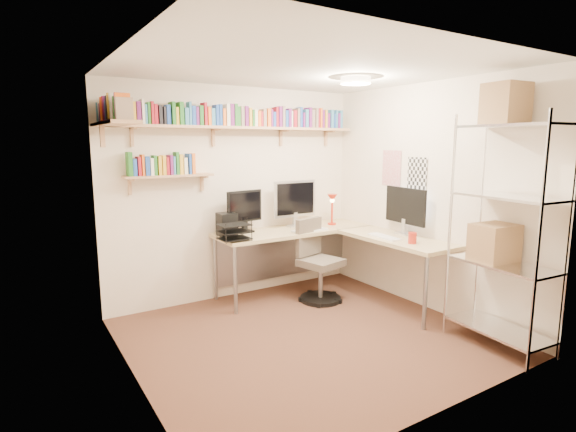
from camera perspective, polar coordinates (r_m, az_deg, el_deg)
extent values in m
plane|color=#4C2F20|center=(4.49, 2.52, -15.05)|extent=(3.20, 3.20, 0.00)
cube|color=beige|center=(5.43, -6.46, 2.88)|extent=(3.20, 0.04, 2.50)
cube|color=beige|center=(3.49, -19.45, -1.16)|extent=(0.04, 3.00, 2.50)
cube|color=beige|center=(5.21, 17.24, 2.26)|extent=(0.04, 3.00, 2.50)
cube|color=beige|center=(3.05, 18.99, -2.59)|extent=(3.20, 0.04, 2.50)
cube|color=white|center=(4.14, 2.78, 18.29)|extent=(3.20, 3.00, 0.04)
cube|color=silver|center=(5.55, 12.99, 5.95)|extent=(0.01, 0.30, 0.42)
cube|color=silver|center=(5.28, 16.06, 5.12)|extent=(0.01, 0.28, 0.38)
cylinder|color=#FFEAC6|center=(4.72, 8.59, 16.61)|extent=(0.30, 0.30, 0.06)
cube|color=tan|center=(5.28, -6.02, 11.08)|extent=(3.05, 0.25, 0.03)
cube|color=tan|center=(4.40, -21.24, 10.88)|extent=(0.25, 1.00, 0.03)
cube|color=tan|center=(5.00, -14.84, 4.96)|extent=(0.95, 0.20, 0.02)
cube|color=tan|center=(4.93, -19.14, 9.94)|extent=(0.03, 0.20, 0.20)
cube|color=tan|center=(5.21, -9.33, 10.26)|extent=(0.03, 0.20, 0.20)
cube|color=tan|center=(5.63, -0.73, 10.30)|extent=(0.03, 0.20, 0.20)
cube|color=tan|center=(6.02, 5.04, 10.20)|extent=(0.03, 0.20, 0.20)
cube|color=white|center=(4.82, -22.17, 12.17)|extent=(0.04, 0.12, 0.23)
cube|color=#246D25|center=(4.83, -21.63, 12.23)|extent=(0.04, 0.13, 0.23)
cube|color=#A81625|center=(4.84, -21.16, 12.31)|extent=(0.03, 0.11, 0.24)
cube|color=white|center=(4.85, -20.68, 12.12)|extent=(0.03, 0.13, 0.21)
cube|color=#6A1C66|center=(4.85, -20.15, 12.08)|extent=(0.04, 0.13, 0.20)
cube|color=#214AAB|center=(4.87, -19.59, 12.34)|extent=(0.04, 0.14, 0.24)
cube|color=gold|center=(4.88, -19.08, 12.25)|extent=(0.03, 0.14, 0.22)
cube|color=#6A1C66|center=(4.89, -18.57, 12.29)|extent=(0.04, 0.14, 0.22)
cube|color=white|center=(4.90, -18.06, 12.45)|extent=(0.02, 0.13, 0.25)
cube|color=teal|center=(4.90, -17.71, 12.18)|extent=(0.02, 0.12, 0.20)
cube|color=#246D25|center=(4.91, -17.37, 12.32)|extent=(0.03, 0.13, 0.22)
cube|color=#A81625|center=(4.92, -17.00, 12.38)|extent=(0.03, 0.15, 0.23)
cube|color=#A81625|center=(4.93, -16.58, 12.25)|extent=(0.03, 0.14, 0.20)
cube|color=black|center=(4.94, -16.03, 12.22)|extent=(0.03, 0.14, 0.20)
cube|color=black|center=(4.96, -15.54, 12.15)|extent=(0.02, 0.14, 0.18)
cube|color=#214AAB|center=(4.97, -15.06, 12.28)|extent=(0.04, 0.11, 0.20)
cube|color=#246D25|center=(4.99, -14.51, 12.49)|extent=(0.03, 0.15, 0.24)
cube|color=gold|center=(5.00, -14.05, 12.18)|extent=(0.03, 0.12, 0.18)
cube|color=#246D25|center=(5.01, -13.55, 12.52)|extent=(0.04, 0.14, 0.24)
cube|color=teal|center=(5.03, -12.93, 12.19)|extent=(0.04, 0.14, 0.18)
cube|color=teal|center=(5.05, -12.45, 12.58)|extent=(0.02, 0.11, 0.25)
cube|color=#214AAB|center=(5.06, -12.03, 12.35)|extent=(0.04, 0.11, 0.21)
cube|color=#6A1C66|center=(5.07, -11.58, 12.30)|extent=(0.03, 0.11, 0.20)
cube|color=#246D25|center=(5.09, -11.13, 12.38)|extent=(0.04, 0.13, 0.21)
cube|color=#A81625|center=(5.11, -10.64, 12.58)|extent=(0.03, 0.14, 0.25)
cube|color=orange|center=(5.12, -10.14, 12.34)|extent=(0.03, 0.13, 0.20)
cube|color=teal|center=(5.14, -9.67, 12.27)|extent=(0.04, 0.12, 0.19)
cube|color=#214AAB|center=(5.16, -9.16, 12.49)|extent=(0.04, 0.12, 0.23)
cube|color=#214AAB|center=(5.18, -8.74, 12.52)|extent=(0.03, 0.12, 0.23)
cube|color=orange|center=(5.19, -8.36, 12.28)|extent=(0.03, 0.14, 0.19)
cube|color=white|center=(5.21, -7.87, 12.55)|extent=(0.04, 0.14, 0.24)
cube|color=#6A1C66|center=(5.23, -7.36, 12.58)|extent=(0.04, 0.14, 0.24)
cube|color=#246D25|center=(5.25, -6.87, 12.59)|extent=(0.04, 0.14, 0.25)
cube|color=#246D25|center=(5.27, -6.47, 12.43)|extent=(0.03, 0.12, 0.22)
cube|color=gray|center=(5.29, -5.99, 12.46)|extent=(0.04, 0.11, 0.23)
cube|color=#6A1C66|center=(5.31, -5.54, 12.47)|extent=(0.04, 0.14, 0.23)
cube|color=gold|center=(5.33, -5.07, 12.37)|extent=(0.03, 0.14, 0.21)
cube|color=#246D25|center=(5.35, -4.73, 12.25)|extent=(0.02, 0.15, 0.19)
cube|color=white|center=(5.37, -4.34, 12.27)|extent=(0.04, 0.13, 0.19)
cube|color=orange|center=(5.39, -3.90, 12.20)|extent=(0.04, 0.12, 0.18)
cube|color=#A81625|center=(5.40, -3.56, 12.16)|extent=(0.03, 0.12, 0.17)
cube|color=gray|center=(5.42, -3.21, 12.31)|extent=(0.04, 0.12, 0.20)
cube|color=orange|center=(5.45, -2.70, 12.34)|extent=(0.04, 0.13, 0.21)
cube|color=#6A1C66|center=(5.47, -2.34, 12.28)|extent=(0.02, 0.13, 0.20)
cube|color=#214AAB|center=(5.49, -2.00, 12.13)|extent=(0.04, 0.12, 0.18)
cube|color=#A81625|center=(5.51, -1.64, 12.42)|extent=(0.03, 0.11, 0.23)
cube|color=#6A1C66|center=(5.53, -1.24, 12.46)|extent=(0.04, 0.13, 0.24)
cube|color=gray|center=(5.55, -0.87, 12.47)|extent=(0.03, 0.15, 0.25)
cube|color=#214AAB|center=(5.58, -0.43, 12.22)|extent=(0.04, 0.12, 0.20)
cube|color=#6A1C66|center=(5.60, -0.05, 12.33)|extent=(0.04, 0.13, 0.22)
cube|color=white|center=(5.62, 0.25, 12.17)|extent=(0.02, 0.11, 0.20)
cube|color=#A81625|center=(5.64, 0.63, 12.20)|extent=(0.04, 0.12, 0.20)
cube|color=gray|center=(5.67, 1.05, 12.32)|extent=(0.03, 0.13, 0.23)
cube|color=#214AAB|center=(5.69, 1.42, 12.39)|extent=(0.03, 0.11, 0.25)
cube|color=#6A1C66|center=(5.71, 1.71, 12.05)|extent=(0.03, 0.14, 0.18)
cube|color=teal|center=(5.74, 2.11, 12.23)|extent=(0.04, 0.13, 0.22)
cube|color=#6A1C66|center=(5.77, 2.55, 12.35)|extent=(0.04, 0.13, 0.25)
cube|color=gray|center=(5.80, 2.98, 12.20)|extent=(0.04, 0.11, 0.22)
cube|color=gray|center=(5.82, 3.36, 12.30)|extent=(0.03, 0.14, 0.25)
cube|color=#A81625|center=(5.84, 3.66, 12.27)|extent=(0.02, 0.11, 0.24)
cube|color=orange|center=(5.86, 3.93, 12.28)|extent=(0.03, 0.12, 0.25)
cube|color=#6A1C66|center=(5.88, 4.20, 12.16)|extent=(0.03, 0.13, 0.23)
cube|color=gold|center=(5.91, 4.53, 12.15)|extent=(0.03, 0.14, 0.23)
cube|color=#6A1C66|center=(5.93, 4.89, 11.95)|extent=(0.04, 0.11, 0.19)
cube|color=teal|center=(5.97, 5.32, 12.14)|extent=(0.04, 0.13, 0.23)
cube|color=#214AAB|center=(5.99, 5.60, 11.89)|extent=(0.02, 0.15, 0.18)
cube|color=teal|center=(6.01, 5.89, 12.11)|extent=(0.03, 0.12, 0.23)
cube|color=#6A1C66|center=(6.03, 6.16, 11.90)|extent=(0.04, 0.13, 0.19)
cube|color=teal|center=(6.06, 6.47, 12.07)|extent=(0.04, 0.12, 0.23)
cube|color=gray|center=(3.98, -20.09, 12.68)|extent=(0.14, 0.04, 0.18)
cube|color=orange|center=(4.02, -20.23, 12.91)|extent=(0.12, 0.03, 0.22)
cube|color=#6A1C66|center=(4.06, -20.36, 12.90)|extent=(0.12, 0.02, 0.22)
cube|color=#246D25|center=(4.09, -20.44, 12.67)|extent=(0.13, 0.03, 0.19)
cube|color=#6A1C66|center=(4.13, -20.56, 12.59)|extent=(0.11, 0.03, 0.19)
cube|color=white|center=(4.18, -20.71, 12.81)|extent=(0.15, 0.04, 0.23)
cube|color=gray|center=(4.22, -20.84, 12.69)|extent=(0.13, 0.03, 0.22)
cube|color=gold|center=(4.27, -20.97, 12.75)|extent=(0.15, 0.04, 0.24)
cube|color=black|center=(4.31, -21.10, 12.61)|extent=(0.13, 0.03, 0.22)
cube|color=black|center=(4.36, -21.22, 12.56)|extent=(0.14, 0.04, 0.22)
cube|color=#214AAB|center=(4.40, -21.32, 12.28)|extent=(0.14, 0.04, 0.19)
cube|color=#6A1C66|center=(4.46, -21.47, 12.50)|extent=(0.14, 0.04, 0.23)
cube|color=#A81625|center=(4.49, -21.56, 12.27)|extent=(0.12, 0.02, 0.20)
cube|color=#6A1C66|center=(4.53, -21.66, 12.38)|extent=(0.11, 0.02, 0.22)
cube|color=#A81625|center=(4.57, -21.77, 12.45)|extent=(0.12, 0.04, 0.24)
cube|color=orange|center=(4.61, -21.86, 12.36)|extent=(0.15, 0.03, 0.23)
cube|color=white|center=(4.65, -21.94, 11.97)|extent=(0.11, 0.03, 0.17)
cube|color=gray|center=(4.70, -22.07, 12.23)|extent=(0.11, 0.04, 0.22)
cube|color=#6A1C66|center=(4.74, -22.15, 11.96)|extent=(0.12, 0.03, 0.18)
cube|color=white|center=(4.77, -22.22, 12.07)|extent=(0.12, 0.02, 0.21)
cube|color=teal|center=(4.81, -22.31, 11.99)|extent=(0.14, 0.03, 0.20)
cube|color=#246D25|center=(4.88, -19.51, 6.23)|extent=(0.04, 0.13, 0.25)
cube|color=#214AAB|center=(4.89, -18.98, 5.86)|extent=(0.04, 0.13, 0.18)
cube|color=#A81625|center=(4.90, -18.46, 6.01)|extent=(0.03, 0.13, 0.20)
cube|color=orange|center=(4.91, -18.01, 6.17)|extent=(0.03, 0.11, 0.22)
cube|color=#214AAB|center=(4.92, -17.55, 6.08)|extent=(0.04, 0.13, 0.20)
cube|color=white|center=(4.94, -17.02, 6.01)|extent=(0.03, 0.14, 0.18)
cube|color=#246D25|center=(4.95, -16.63, 6.19)|extent=(0.03, 0.13, 0.21)
cube|color=gold|center=(4.96, -16.11, 6.18)|extent=(0.03, 0.14, 0.20)
cube|color=gold|center=(4.97, -15.58, 6.25)|extent=(0.04, 0.12, 0.21)
cube|color=#A81625|center=(4.98, -15.19, 6.15)|extent=(0.03, 0.13, 0.19)
cube|color=#6A1C66|center=(4.99, -14.77, 6.30)|extent=(0.03, 0.14, 0.21)
cube|color=teal|center=(5.00, -14.39, 6.24)|extent=(0.02, 0.12, 0.19)
cube|color=#246D25|center=(5.02, -14.00, 6.53)|extent=(0.03, 0.13, 0.24)
cube|color=gold|center=(5.03, -13.56, 6.40)|extent=(0.04, 0.12, 0.21)
cube|color=white|center=(5.05, -13.02, 6.22)|extent=(0.04, 0.12, 0.18)
cube|color=#214AAB|center=(5.06, -12.54, 6.49)|extent=(0.03, 0.15, 0.22)
cube|color=orange|center=(5.07, -12.07, 6.53)|extent=(0.04, 0.12, 0.22)
cube|color=#D6BB8B|center=(5.54, 1.14, -1.85)|extent=(2.06, 0.65, 0.04)
cube|color=#D6BB8B|center=(5.22, 13.80, -2.80)|extent=(0.65, 1.41, 0.04)
cylinder|color=gray|center=(4.94, -6.69, -8.09)|extent=(0.04, 0.04, 0.76)
cylinder|color=gray|center=(5.42, -9.19, -6.59)|extent=(0.04, 0.04, 0.76)
cylinder|color=gray|center=(6.41, 7.11, -4.06)|extent=(0.04, 0.04, 0.76)
cylinder|color=gray|center=(4.71, 17.05, -9.33)|extent=(0.04, 0.04, 0.76)
cylinder|color=gray|center=(5.12, 21.06, -8.05)|extent=(0.04, 0.04, 0.76)
cube|color=gray|center=(5.85, -0.40, -4.73)|extent=(1.95, 0.02, 0.60)
cube|color=silver|center=(5.62, 0.89, 2.23)|extent=(0.60, 0.03, 0.46)
cube|color=black|center=(5.60, 1.01, 2.21)|extent=(0.54, 0.00, 0.39)
cube|color=black|center=(5.27, -5.54, 1.25)|extent=(0.48, 0.03, 0.37)
cube|color=black|center=(5.31, 14.67, 1.27)|extent=(0.03, 0.63, 0.41)
cube|color=silver|center=(5.29, 14.51, 1.26)|extent=(0.00, 0.57, 0.35)
cube|color=white|center=(5.41, 2.76, -1.81)|extent=(0.46, 0.14, 0.02)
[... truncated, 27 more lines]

